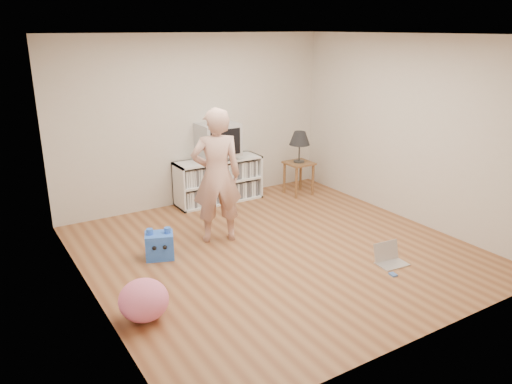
{
  "coord_description": "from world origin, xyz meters",
  "views": [
    {
      "loc": [
        -3.24,
        -4.75,
        2.68
      ],
      "look_at": [
        -0.05,
        0.4,
        0.67
      ],
      "focal_mm": 35.0,
      "sensor_mm": 36.0,
      "label": 1
    }
  ],
  "objects_px": {
    "table_lamp": "(300,139)",
    "plush_blue": "(160,245)",
    "media_unit": "(218,180)",
    "crt_tv": "(218,139)",
    "plush_pink": "(144,300)",
    "side_table": "(299,170)",
    "dvd_deck": "(218,157)",
    "person": "(217,176)",
    "laptop": "(389,258)"
  },
  "relations": [
    {
      "from": "crt_tv",
      "to": "plush_blue",
      "type": "bearing_deg",
      "value": -137.28
    },
    {
      "from": "media_unit",
      "to": "dvd_deck",
      "type": "bearing_deg",
      "value": -90.0
    },
    {
      "from": "person",
      "to": "laptop",
      "type": "relative_size",
      "value": 4.69
    },
    {
      "from": "plush_pink",
      "to": "side_table",
      "type": "bearing_deg",
      "value": 33.02
    },
    {
      "from": "laptop",
      "to": "plush_blue",
      "type": "height_order",
      "value": "plush_blue"
    },
    {
      "from": "side_table",
      "to": "plush_pink",
      "type": "xyz_separation_m",
      "value": [
        -3.51,
        -2.28,
        -0.21
      ]
    },
    {
      "from": "table_lamp",
      "to": "crt_tv",
      "type": "bearing_deg",
      "value": 164.38
    },
    {
      "from": "side_table",
      "to": "plush_blue",
      "type": "relative_size",
      "value": 1.36
    },
    {
      "from": "dvd_deck",
      "to": "crt_tv",
      "type": "bearing_deg",
      "value": -90.0
    },
    {
      "from": "dvd_deck",
      "to": "table_lamp",
      "type": "height_order",
      "value": "table_lamp"
    },
    {
      "from": "dvd_deck",
      "to": "plush_pink",
      "type": "xyz_separation_m",
      "value": [
        -2.2,
        -2.65,
        -0.53
      ]
    },
    {
      "from": "plush_blue",
      "to": "plush_pink",
      "type": "distance_m",
      "value": 1.35
    },
    {
      "from": "dvd_deck",
      "to": "side_table",
      "type": "relative_size",
      "value": 0.82
    },
    {
      "from": "media_unit",
      "to": "crt_tv",
      "type": "bearing_deg",
      "value": -90.0
    },
    {
      "from": "plush_pink",
      "to": "media_unit",
      "type": "bearing_deg",
      "value": 50.46
    },
    {
      "from": "table_lamp",
      "to": "plush_blue",
      "type": "xyz_separation_m",
      "value": [
        -2.89,
        -1.09,
        -0.78
      ]
    },
    {
      "from": "media_unit",
      "to": "plush_pink",
      "type": "xyz_separation_m",
      "value": [
        -2.2,
        -2.67,
        -0.15
      ]
    },
    {
      "from": "laptop",
      "to": "dvd_deck",
      "type": "bearing_deg",
      "value": 108.13
    },
    {
      "from": "media_unit",
      "to": "laptop",
      "type": "xyz_separation_m",
      "value": [
        0.69,
        -3.05,
        -0.28
      ]
    },
    {
      "from": "side_table",
      "to": "plush_blue",
      "type": "distance_m",
      "value": 3.1
    },
    {
      "from": "laptop",
      "to": "side_table",
      "type": "bearing_deg",
      "value": 82.18
    },
    {
      "from": "table_lamp",
      "to": "laptop",
      "type": "relative_size",
      "value": 1.38
    },
    {
      "from": "media_unit",
      "to": "crt_tv",
      "type": "height_order",
      "value": "crt_tv"
    },
    {
      "from": "table_lamp",
      "to": "plush_blue",
      "type": "distance_m",
      "value": 3.19
    },
    {
      "from": "media_unit",
      "to": "side_table",
      "type": "relative_size",
      "value": 2.55
    },
    {
      "from": "dvd_deck",
      "to": "laptop",
      "type": "bearing_deg",
      "value": -77.19
    },
    {
      "from": "media_unit",
      "to": "crt_tv",
      "type": "distance_m",
      "value": 0.67
    },
    {
      "from": "media_unit",
      "to": "laptop",
      "type": "distance_m",
      "value": 3.14
    },
    {
      "from": "person",
      "to": "plush_blue",
      "type": "height_order",
      "value": "person"
    },
    {
      "from": "crt_tv",
      "to": "laptop",
      "type": "xyz_separation_m",
      "value": [
        0.69,
        -3.03,
        -0.95
      ]
    },
    {
      "from": "crt_tv",
      "to": "side_table",
      "type": "relative_size",
      "value": 1.09
    },
    {
      "from": "side_table",
      "to": "person",
      "type": "bearing_deg",
      "value": -154.31
    },
    {
      "from": "table_lamp",
      "to": "plush_pink",
      "type": "bearing_deg",
      "value": -146.98
    },
    {
      "from": "dvd_deck",
      "to": "person",
      "type": "xyz_separation_m",
      "value": [
        -0.72,
        -1.35,
        0.14
      ]
    },
    {
      "from": "media_unit",
      "to": "plush_pink",
      "type": "bearing_deg",
      "value": -129.54
    },
    {
      "from": "media_unit",
      "to": "table_lamp",
      "type": "relative_size",
      "value": 2.72
    },
    {
      "from": "dvd_deck",
      "to": "side_table",
      "type": "height_order",
      "value": "dvd_deck"
    },
    {
      "from": "crt_tv",
      "to": "side_table",
      "type": "distance_m",
      "value": 1.49
    },
    {
      "from": "table_lamp",
      "to": "plush_blue",
      "type": "height_order",
      "value": "table_lamp"
    },
    {
      "from": "laptop",
      "to": "table_lamp",
      "type": "bearing_deg",
      "value": 82.18
    },
    {
      "from": "table_lamp",
      "to": "dvd_deck",
      "type": "bearing_deg",
      "value": 164.24
    },
    {
      "from": "crt_tv",
      "to": "side_table",
      "type": "xyz_separation_m",
      "value": [
        1.31,
        -0.37,
        -0.6
      ]
    },
    {
      "from": "table_lamp",
      "to": "plush_pink",
      "type": "xyz_separation_m",
      "value": [
        -3.51,
        -2.28,
        -0.74
      ]
    },
    {
      "from": "crt_tv",
      "to": "person",
      "type": "bearing_deg",
      "value": -118.22
    },
    {
      "from": "table_lamp",
      "to": "laptop",
      "type": "xyz_separation_m",
      "value": [
        -0.62,
        -2.66,
        -0.88
      ]
    },
    {
      "from": "media_unit",
      "to": "person",
      "type": "height_order",
      "value": "person"
    },
    {
      "from": "laptop",
      "to": "plush_pink",
      "type": "xyz_separation_m",
      "value": [
        -2.89,
        0.38,
        0.14
      ]
    },
    {
      "from": "person",
      "to": "laptop",
      "type": "height_order",
      "value": "person"
    },
    {
      "from": "person",
      "to": "plush_blue",
      "type": "relative_size",
      "value": 4.32
    },
    {
      "from": "laptop",
      "to": "plush_blue",
      "type": "bearing_deg",
      "value": 150.62
    }
  ]
}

